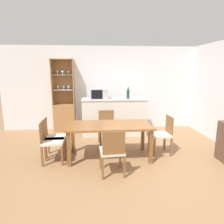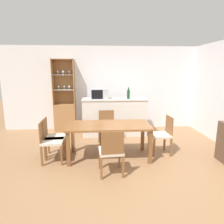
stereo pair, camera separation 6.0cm
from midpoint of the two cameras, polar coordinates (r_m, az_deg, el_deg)
name	(u,v)px [view 1 (the left image)]	position (r m, az deg, el deg)	size (l,w,h in m)	color
ground_plane	(124,164)	(4.10, 3.06, -14.75)	(18.00, 18.00, 0.00)	#936B47
wall_back	(113,88)	(6.31, -0.02, 6.79)	(6.80, 0.06, 2.55)	silver
kitchen_counter	(114,117)	(5.72, 0.27, -1.34)	(1.81, 0.59, 1.05)	silver
display_cabinet	(65,111)	(6.25, -13.67, 0.30)	(0.63, 0.38, 2.15)	#A37042
dining_table	(109,129)	(4.18, -1.19, -4.77)	(1.73, 0.82, 0.73)	brown
dining_chair_side_right_far	(162,134)	(4.58, 13.75, -6.21)	(0.43, 0.43, 0.85)	beige
dining_chair_side_left_far	(53,137)	(4.45, -16.78, -6.91)	(0.43, 0.43, 0.85)	beige
dining_chair_head_far	(107,128)	(4.94, -1.74, -4.54)	(0.45, 0.45, 0.85)	beige
dining_chair_head_near	(112,151)	(3.57, -0.40, -11.17)	(0.44, 0.44, 0.85)	beige
dining_chair_side_left_near	(51,141)	(4.23, -17.46, -7.97)	(0.43, 0.43, 0.85)	beige
microwave	(99,94)	(5.59, -3.99, 5.26)	(0.47, 0.40, 0.28)	#B7BABF
wine_bottle	(128,94)	(5.58, 4.29, 5.11)	(0.08, 0.08, 0.32)	#193D23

